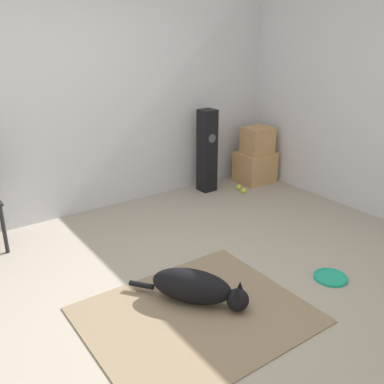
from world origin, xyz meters
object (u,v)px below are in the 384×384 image
(cardboard_box_lower, at_px, (255,167))
(tennis_ball_near_speaker, at_px, (239,187))
(dog, at_px, (196,287))
(tennis_ball_by_boxes, at_px, (244,191))
(frisbee, at_px, (331,277))
(floor_speaker, at_px, (207,151))
(cardboard_box_upper, at_px, (258,140))

(cardboard_box_lower, bearing_deg, tennis_ball_near_speaker, -161.82)
(dog, distance_m, tennis_ball_by_boxes, 2.33)
(frisbee, bearing_deg, floor_speaker, 79.70)
(dog, height_order, floor_speaker, floor_speaker)
(floor_speaker, relative_size, tennis_ball_near_speaker, 15.28)
(cardboard_box_upper, height_order, tennis_ball_near_speaker, cardboard_box_upper)
(frisbee, xyz_separation_m, tennis_ball_near_speaker, (0.73, 1.97, 0.02))
(cardboard_box_lower, xyz_separation_m, tennis_ball_near_speaker, (-0.38, -0.13, -0.16))
(dog, bearing_deg, floor_speaker, 51.03)
(floor_speaker, bearing_deg, cardboard_box_lower, -8.56)
(dog, xyz_separation_m, tennis_ball_by_boxes, (1.80, 1.49, -0.10))
(tennis_ball_near_speaker, bearing_deg, cardboard_box_upper, 15.87)
(tennis_ball_by_boxes, bearing_deg, floor_speaker, 130.67)
(frisbee, bearing_deg, cardboard_box_lower, 62.05)
(tennis_ball_near_speaker, bearing_deg, frisbee, -110.34)
(dog, height_order, tennis_ball_near_speaker, dog)
(cardboard_box_upper, height_order, tennis_ball_by_boxes, cardboard_box_upper)
(frisbee, relative_size, tennis_ball_near_speaker, 4.12)
(tennis_ball_by_boxes, bearing_deg, cardboard_box_lower, 31.44)
(dog, xyz_separation_m, floor_speaker, (1.49, 1.84, 0.37))
(cardboard_box_upper, bearing_deg, tennis_ball_near_speaker, -164.13)
(dog, xyz_separation_m, cardboard_box_upper, (2.21, 1.72, 0.42))
(dog, bearing_deg, tennis_ball_by_boxes, 39.60)
(floor_speaker, bearing_deg, tennis_ball_by_boxes, -49.33)
(cardboard_box_lower, relative_size, floor_speaker, 0.46)
(dog, distance_m, tennis_ball_near_speaker, 2.43)
(dog, bearing_deg, cardboard_box_lower, 38.21)
(floor_speaker, xyz_separation_m, tennis_ball_by_boxes, (0.31, -0.36, -0.47))
(dog, height_order, cardboard_box_upper, cardboard_box_upper)
(cardboard_box_lower, distance_m, tennis_ball_by_boxes, 0.50)
(cardboard_box_upper, bearing_deg, cardboard_box_lower, 115.39)
(frisbee, distance_m, floor_speaker, 2.30)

